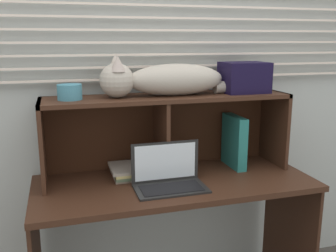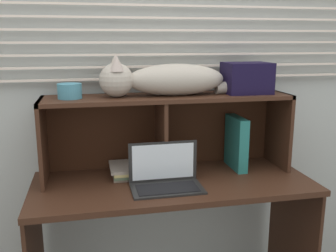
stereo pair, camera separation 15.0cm
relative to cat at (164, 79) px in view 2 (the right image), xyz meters
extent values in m
cube|color=#B3BAB8|center=(0.02, 0.20, -0.05)|extent=(4.40, 0.04, 2.50)
cube|color=silver|center=(0.02, 0.15, -0.01)|extent=(3.27, 0.02, 0.01)
cube|color=silver|center=(0.02, 0.15, 0.06)|extent=(3.27, 0.02, 0.01)
cube|color=silver|center=(0.02, 0.15, 0.12)|extent=(3.27, 0.02, 0.01)
cube|color=silver|center=(0.02, 0.15, 0.19)|extent=(3.27, 0.02, 0.01)
cube|color=silver|center=(0.02, 0.15, 0.26)|extent=(3.27, 0.02, 0.01)
cube|color=silver|center=(0.02, 0.15, 0.32)|extent=(3.27, 0.02, 0.01)
cube|color=silver|center=(0.02, 0.15, 0.39)|extent=(3.27, 0.02, 0.01)
cube|color=#3B2216|center=(0.02, -0.13, -0.54)|extent=(1.46, 0.59, 0.03)
cube|color=#3B2216|center=(0.75, -0.13, -0.93)|extent=(0.02, 0.53, 0.75)
cube|color=#3B2216|center=(0.02, 0.00, -0.10)|extent=(1.34, 0.31, 0.02)
cube|color=#3B2216|center=(-0.64, 0.00, -0.30)|extent=(0.02, 0.31, 0.44)
cube|color=#3B2216|center=(0.68, 0.00, -0.30)|extent=(0.02, 0.31, 0.44)
cube|color=#3B2216|center=(-0.01, 0.00, -0.32)|extent=(0.02, 0.29, 0.41)
cube|color=#381C0F|center=(0.02, 0.15, -0.30)|extent=(1.34, 0.01, 0.44)
ellipsoid|color=#B0A79A|center=(0.07, 0.00, 0.00)|extent=(0.53, 0.19, 0.17)
sphere|color=#B0A79A|center=(-0.25, 0.00, 0.00)|extent=(0.18, 0.18, 0.18)
cone|color=#B5A49C|center=(-0.25, -0.04, 0.09)|extent=(0.08, 0.08, 0.08)
cone|color=#B4A79C|center=(-0.25, 0.04, 0.09)|extent=(0.08, 0.08, 0.08)
cylinder|color=#B0A79A|center=(0.42, 0.00, -0.05)|extent=(0.25, 0.07, 0.07)
cube|color=black|center=(-0.03, -0.24, -0.52)|extent=(0.36, 0.21, 0.01)
cube|color=black|center=(-0.03, -0.14, -0.41)|extent=(0.36, 0.01, 0.21)
cube|color=white|center=(-0.03, -0.15, -0.41)|extent=(0.32, 0.00, 0.18)
cube|color=black|center=(-0.03, -0.25, -0.51)|extent=(0.30, 0.14, 0.00)
cube|color=#24726E|center=(0.43, 0.00, -0.37)|extent=(0.06, 0.23, 0.30)
cube|color=gray|center=(-0.21, 0.01, -0.52)|extent=(0.16, 0.22, 0.01)
cube|color=#52674E|center=(-0.21, 0.00, -0.50)|extent=(0.16, 0.22, 0.02)
cube|color=tan|center=(-0.21, 0.00, -0.49)|extent=(0.16, 0.22, 0.02)
cube|color=gray|center=(-0.22, 0.00, -0.47)|extent=(0.16, 0.22, 0.02)
cylinder|color=teal|center=(-0.49, 0.00, -0.05)|extent=(0.12, 0.12, 0.08)
cube|color=black|center=(0.47, 0.00, 0.00)|extent=(0.25, 0.19, 0.17)
camera|label=1|loc=(-0.54, -1.95, 0.21)|focal=40.79mm
camera|label=2|loc=(-0.40, -1.99, 0.21)|focal=40.79mm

